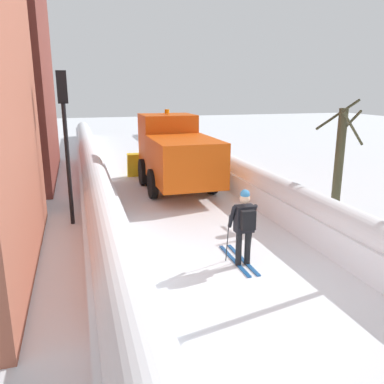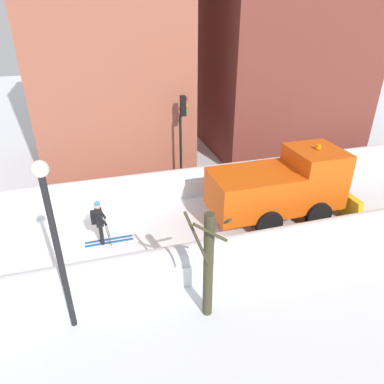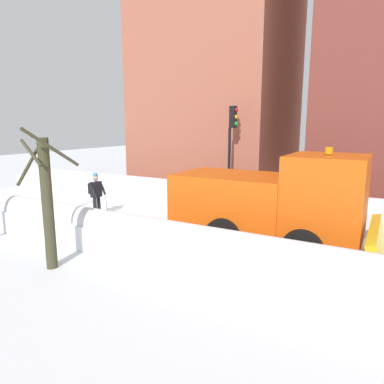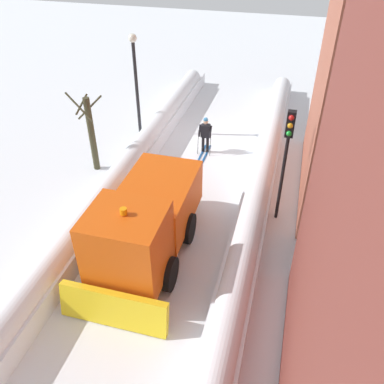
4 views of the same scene
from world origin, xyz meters
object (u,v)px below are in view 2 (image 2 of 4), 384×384
Objects in this scene: traffic_light_pole at (182,125)px; bare_tree_near at (209,264)px; street_lamp at (54,230)px; skier at (99,220)px; plow_truck at (283,186)px.

bare_tree_near is at bearing -10.40° from traffic_light_pole.
street_lamp reaches higher than bare_tree_near.
traffic_light_pole reaches higher than skier.
traffic_light_pole is 9.19m from street_lamp.
street_lamp is at bearing -15.35° from skier.
bare_tree_near is at bearing -48.03° from plow_truck.
plow_truck is 1.34× the size of traffic_light_pole.
traffic_light_pole is 1.22× the size of bare_tree_near.
plow_truck reaches higher than skier.
plow_truck is 3.31× the size of skier.
skier is 0.49× the size of bare_tree_near.
traffic_light_pole is at bearing 169.60° from bare_tree_near.
traffic_light_pole is (-4.02, -3.14, 1.64)m from plow_truck.
skier is 6.06m from traffic_light_pole.
traffic_light_pole is at bearing 131.87° from skier.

